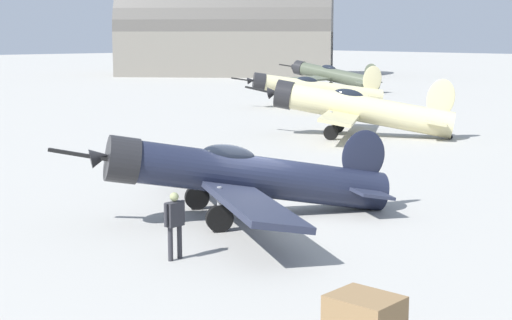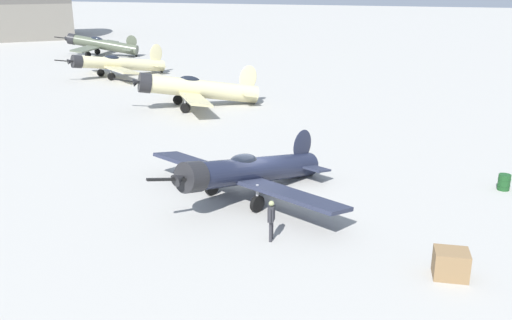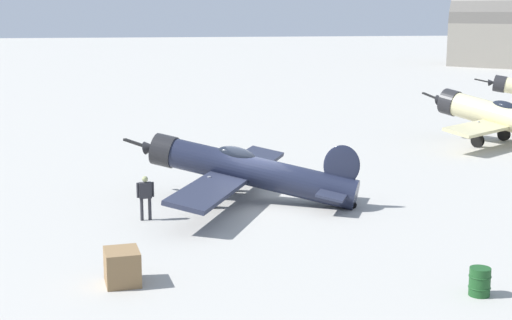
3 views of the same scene
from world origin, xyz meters
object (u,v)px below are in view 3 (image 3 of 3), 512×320
at_px(equipment_crate, 122,267).
at_px(fuel_drum, 480,282).
at_px(ground_crew_mechanic, 145,194).
at_px(airplane_mid_apron, 511,120).
at_px(airplane_foreground, 245,170).

bearing_deg(equipment_crate, fuel_drum, 165.21).
relative_size(ground_crew_mechanic, fuel_drum, 2.12).
xyz_separation_m(airplane_mid_apron, ground_crew_mechanic, (21.75, 12.92, -0.55)).
height_order(airplane_mid_apron, fuel_drum, airplane_mid_apron).
bearing_deg(airplane_mid_apron, fuel_drum, 114.65).
bearing_deg(equipment_crate, airplane_foreground, -118.53).
bearing_deg(ground_crew_mechanic, airplane_mid_apron, -65.95).
distance_m(equipment_crate, fuel_drum, 10.36).
bearing_deg(airplane_foreground, airplane_mid_apron, -123.77).
relative_size(airplane_foreground, airplane_mid_apron, 1.07).
bearing_deg(airplane_foreground, ground_crew_mechanic, 54.56).
relative_size(airplane_mid_apron, fuel_drum, 12.87).
distance_m(airplane_mid_apron, equipment_crate, 30.13).
height_order(airplane_foreground, fuel_drum, airplane_foreground).
xyz_separation_m(equipment_crate, fuel_drum, (-10.01, 2.64, -0.11)).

